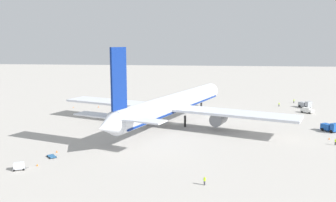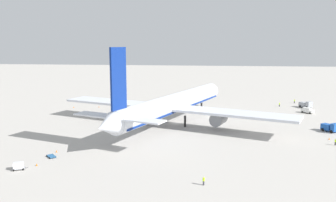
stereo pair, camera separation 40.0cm
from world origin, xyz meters
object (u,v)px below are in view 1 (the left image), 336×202
(traffic_cone_4, at_px, (37,165))
(service_truck_0, at_px, (330,127))
(service_van, at_px, (307,110))
(baggage_cart_2, at_px, (52,156))
(traffic_cone_0, at_px, (329,138))
(ground_worker_2, at_px, (205,181))
(traffic_cone_1, at_px, (98,107))
(ground_worker_4, at_px, (279,104))
(ground_worker_3, at_px, (294,101))
(service_truck_2, at_px, (305,104))
(ground_worker_1, at_px, (335,142))
(traffic_cone_3, at_px, (73,107))
(traffic_cone_2, at_px, (57,151))
(airliner, at_px, (173,104))
(baggage_cart_0, at_px, (119,97))
(baggage_cart_1, at_px, (19,166))

(traffic_cone_4, bearing_deg, service_truck_0, -61.72)
(service_van, relative_size, baggage_cart_2, 1.58)
(traffic_cone_0, distance_m, traffic_cone_4, 73.72)
(ground_worker_2, xyz_separation_m, traffic_cone_4, (5.72, 35.13, -0.56))
(service_van, xyz_separation_m, traffic_cone_1, (1.59, 80.40, -0.76))
(ground_worker_2, distance_m, ground_worker_4, 89.41)
(traffic_cone_0, height_order, traffic_cone_1, same)
(ground_worker_3, distance_m, traffic_cone_0, 59.15)
(traffic_cone_0, distance_m, traffic_cone_1, 85.82)
(service_truck_2, distance_m, traffic_cone_1, 83.12)
(traffic_cone_0, bearing_deg, ground_worker_4, 4.55)
(ground_worker_1, height_order, traffic_cone_0, ground_worker_1)
(service_truck_2, distance_m, traffic_cone_3, 93.01)
(service_truck_2, xyz_separation_m, ground_worker_3, (10.94, 1.93, -0.48))
(ground_worker_3, distance_m, traffic_cone_2, 106.48)
(traffic_cone_1, height_order, traffic_cone_4, same)
(ground_worker_2, relative_size, traffic_cone_0, 2.98)
(airliner, bearing_deg, service_truck_0, -95.06)
(service_truck_2, xyz_separation_m, traffic_cone_4, (-77.20, 73.60, -1.11))
(service_truck_2, distance_m, traffic_cone_2, 100.07)
(traffic_cone_0, bearing_deg, airliner, 73.47)
(traffic_cone_1, bearing_deg, traffic_cone_4, -172.45)
(service_truck_0, distance_m, traffic_cone_2, 76.11)
(ground_worker_2, bearing_deg, traffic_cone_0, -43.07)
(ground_worker_1, bearing_deg, baggage_cart_0, 47.64)
(service_van, relative_size, traffic_cone_0, 8.07)
(traffic_cone_0, bearing_deg, service_truck_2, -6.97)
(ground_worker_1, height_order, ground_worker_2, ground_worker_1)
(ground_worker_2, bearing_deg, baggage_cart_1, 85.26)
(baggage_cart_2, bearing_deg, airliner, -33.03)
(service_truck_0, height_order, baggage_cart_0, service_truck_0)
(traffic_cone_0, bearing_deg, baggage_cart_2, 109.15)
(service_truck_0, xyz_separation_m, baggage_cart_1, (-40.57, 73.12, -0.53))
(baggage_cart_0, distance_m, traffic_cone_2, 82.31)
(airliner, xyz_separation_m, traffic_cone_4, (-42.09, 24.08, -6.11))
(baggage_cart_2, height_order, traffic_cone_2, traffic_cone_2)
(traffic_cone_0, bearing_deg, ground_worker_1, 177.82)
(service_van, distance_m, ground_worker_2, 80.46)
(baggage_cart_1, relative_size, traffic_cone_1, 5.45)
(airliner, distance_m, ground_worker_1, 47.44)
(baggage_cart_1, relative_size, ground_worker_4, 1.81)
(service_truck_0, xyz_separation_m, traffic_cone_0, (-8.84, 2.86, -1.09))
(traffic_cone_3, bearing_deg, ground_worker_3, -75.93)
(baggage_cart_1, distance_m, traffic_cone_2, 12.23)
(baggage_cart_0, distance_m, traffic_cone_3, 28.57)
(airliner, distance_m, traffic_cone_4, 48.87)
(ground_worker_1, xyz_separation_m, traffic_cone_0, (5.31, -0.20, -0.60))
(traffic_cone_2, bearing_deg, airliner, -36.25)
(airliner, distance_m, traffic_cone_3, 49.11)
(service_truck_0, bearing_deg, traffic_cone_3, 72.86)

